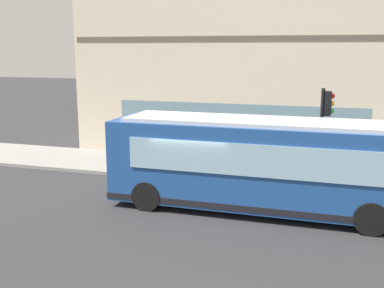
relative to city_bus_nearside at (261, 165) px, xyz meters
The scene contains 10 objects.
ground 2.64m from the city_bus_nearside, 96.22° to the left, with size 120.00×120.00×0.00m, color #2D2D30.
sidewalk_curb 5.02m from the city_bus_nearside, 26.24° to the left, with size 3.87×40.00×0.15m, color gray.
building_corner 10.98m from the city_bus_nearside, 11.82° to the left, with size 7.85×16.79×10.47m.
city_bus_nearside is the anchor object (origin of this frame).
traffic_light_near_corner 3.54m from the city_bus_nearside, 35.09° to the right, with size 0.32×0.49×3.75m.
fire_hydrant 4.50m from the city_bus_nearside, 20.06° to the right, with size 0.35×0.35×0.74m.
pedestrian_near_building_entrance 7.77m from the city_bus_nearside, 48.05° to the left, with size 0.32×0.32×1.61m.
pedestrian_walking_along_curb 5.07m from the city_bus_nearside, 27.27° to the right, with size 0.32×0.32×1.71m.
pedestrian_near_hydrant 8.36m from the city_bus_nearside, 58.01° to the left, with size 0.32×0.32×1.55m.
newspaper_vending_box 4.62m from the city_bus_nearside, 10.55° to the left, with size 0.44×0.42×0.90m.
Camera 1 is at (-14.52, -4.33, 5.31)m, focal length 43.24 mm.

